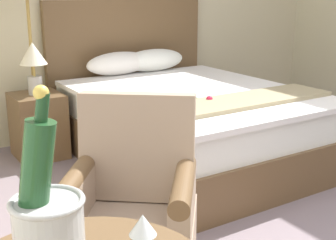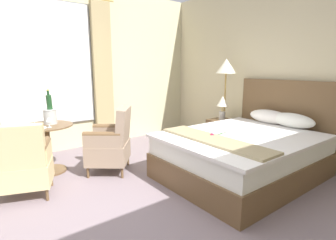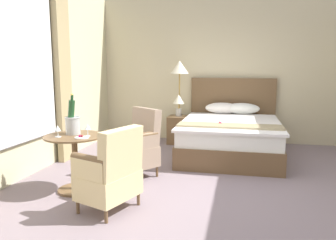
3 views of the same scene
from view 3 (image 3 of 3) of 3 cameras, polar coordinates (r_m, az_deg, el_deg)
ground_plane at (r=4.14m, az=7.65°, el=-12.53°), size 7.51×7.51×0.00m
wall_headboard_side at (r=6.91m, az=10.12°, el=8.59°), size 5.32×0.12×2.96m
wall_window_side at (r=4.84m, az=-25.25°, el=7.69°), size 0.27×6.13×2.96m
bed at (r=5.88m, az=10.79°, el=-2.59°), size 1.69×2.22×1.31m
nightstand at (r=6.66m, az=1.84°, el=-1.68°), size 0.43×0.44×0.56m
bedside_lamp at (r=6.58m, az=1.87°, el=3.23°), size 0.23×0.23×0.44m
floor_lamp_brass at (r=6.60m, az=2.02°, el=8.17°), size 0.37×0.37×1.66m
side_table_round at (r=4.21m, az=-15.87°, el=-6.34°), size 0.72×0.72×0.70m
champagne_bucket at (r=4.21m, az=-16.28°, el=-0.36°), size 0.19×0.19×0.51m
wine_glass_near_bucket at (r=4.09m, az=-18.66°, el=-1.47°), size 0.07×0.07×0.14m
wine_glass_near_edge at (r=4.04m, az=-13.83°, el=-1.29°), size 0.08×0.08×0.14m
snack_plate at (r=3.97m, az=-14.80°, el=-2.93°), size 0.16×0.16×0.04m
armchair_by_window at (r=4.66m, az=-5.68°, el=-4.52°), size 0.81×0.81×0.96m
armchair_facing_bed at (r=3.56m, az=-9.85°, el=-9.03°), size 0.67×0.73×0.91m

